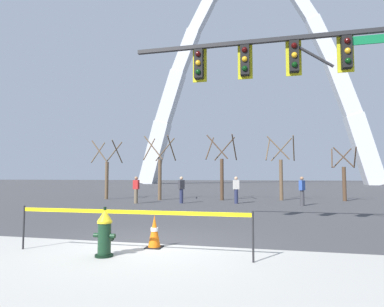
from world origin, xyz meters
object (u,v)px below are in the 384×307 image
Objects in this scene: pedestrian_walking_left at (136,190)px; pedestrian_walking_right at (236,190)px; monument_arch at (251,85)px; traffic_signal_gantry at (310,78)px; fire_hydrant at (105,233)px; traffic_cone_by_hydrant at (154,232)px; pedestrian_standing_center at (302,191)px; pedestrian_near_trees at (181,190)px.

pedestrian_walking_left and pedestrian_walking_right have the same top height.
traffic_signal_gantry is at bearing -85.92° from monument_arch.
traffic_signal_gantry reaches higher than fire_hydrant.
traffic_cone_by_hydrant is 6.04m from traffic_signal_gantry.
pedestrian_standing_center is 3.70m from pedestrian_walking_right.
traffic_cone_by_hydrant is 0.46× the size of pedestrian_near_trees.
traffic_signal_gantry is at bearing -72.83° from pedestrian_walking_right.
monument_arch is at bearing 89.50° from fire_hydrant.
fire_hydrant is 61.79m from monument_arch.
traffic_cone_by_hydrant is 11.92m from pedestrian_near_trees.
traffic_cone_by_hydrant is at bearing -65.15° from pedestrian_walking_left.
fire_hydrant is at bearing -111.96° from pedestrian_standing_center.
pedestrian_walking_right is at bearing 107.17° from traffic_signal_gantry.
monument_arch is 50.67m from pedestrian_walking_left.
pedestrian_walking_left is (-5.10, 11.01, 0.46)m from traffic_cone_by_hydrant.
pedestrian_walking_right is (0.92, -45.40, -19.21)m from monument_arch.
traffic_cone_by_hydrant is 60.90m from monument_arch.
pedestrian_standing_center and pedestrian_near_trees have the same top height.
pedestrian_near_trees reaches higher than traffic_cone_by_hydrant.
pedestrian_walking_right is at bearing 10.32° from pedestrian_near_trees.
pedestrian_walking_left is 1.00× the size of pedestrian_standing_center.
fire_hydrant is at bearing -96.17° from pedestrian_walking_right.
monument_arch reaches higher than traffic_signal_gantry.
pedestrian_near_trees is (-6.21, 9.15, -3.59)m from traffic_signal_gantry.
traffic_cone_by_hydrant is 0.46× the size of pedestrian_standing_center.
pedestrian_walking_right is 1.00× the size of pedestrian_near_trees.
pedestrian_walking_left is (-8.83, 8.51, -3.59)m from traffic_signal_gantry.
traffic_cone_by_hydrant is 12.14m from pedestrian_walking_left.
traffic_signal_gantry is 0.17× the size of monument_arch.
fire_hydrant is 13.29m from pedestrian_walking_right.
pedestrian_walking_right is at bearing 86.62° from traffic_cone_by_hydrant.
pedestrian_near_trees is at bearing 102.01° from traffic_cone_by_hydrant.
pedestrian_walking_left is at bearing 114.85° from traffic_cone_by_hydrant.
traffic_signal_gantry is at bearing 33.81° from traffic_cone_by_hydrant.
pedestrian_near_trees reaches higher than fire_hydrant.
traffic_cone_by_hydrant is at bearing 54.11° from fire_hydrant.
traffic_cone_by_hydrant is 0.09× the size of traffic_signal_gantry.
traffic_cone_by_hydrant is at bearing -110.62° from pedestrian_standing_center.
pedestrian_walking_right is (1.43, 13.21, 0.35)m from fire_hydrant.
traffic_signal_gantry is at bearing -55.85° from pedestrian_near_trees.
pedestrian_walking_right is at bearing 11.95° from pedestrian_walking_left.
monument_arch is 50.07m from pedestrian_standing_center.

